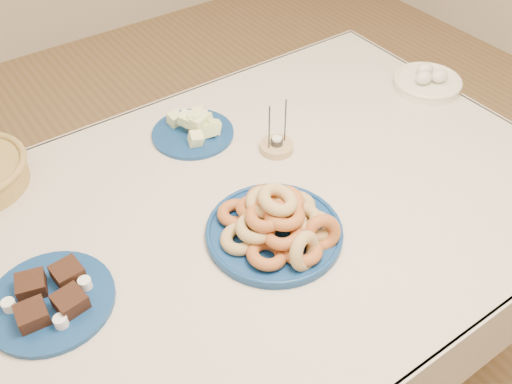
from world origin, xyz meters
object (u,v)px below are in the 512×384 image
Objects in this scene: egg_bowl at (427,82)px; melon_plate at (195,128)px; brownie_plate at (51,299)px; candle_holder at (277,146)px; dining_table at (245,239)px; donut_platter at (277,225)px.

melon_plate is at bearing 163.81° from egg_bowl.
candle_holder is at bearing 11.43° from brownie_plate.
melon_plate is 1.23× the size of egg_bowl.
candle_holder is (0.70, 0.14, -0.00)m from brownie_plate.
candle_holder is at bearing -52.41° from melon_plate.
candle_holder is (0.15, -0.19, -0.01)m from melon_plate.
melon_plate is 0.24m from candle_holder.
melon_plate is at bearing 79.88° from dining_table.
melon_plate reaches higher than egg_bowl.
candle_holder reaches higher than brownie_plate.
egg_bowl is at bearing 5.42° from brownie_plate.
dining_table is 5.53× the size of melon_plate.
egg_bowl is (0.73, -0.21, 0.00)m from melon_plate.
candle_holder is 0.58m from egg_bowl.
donut_platter is at bearing -13.48° from brownie_plate.
egg_bowl is (0.79, 0.13, 0.13)m from dining_table.
brownie_plate is (-0.49, 0.00, 0.12)m from dining_table.
egg_bowl is at bearing 17.32° from donut_platter.
egg_bowl is (1.28, 0.12, 0.01)m from brownie_plate.
dining_table is 10.93× the size of candle_holder.
brownie_plate reaches higher than dining_table.
egg_bowl reaches higher than brownie_plate.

